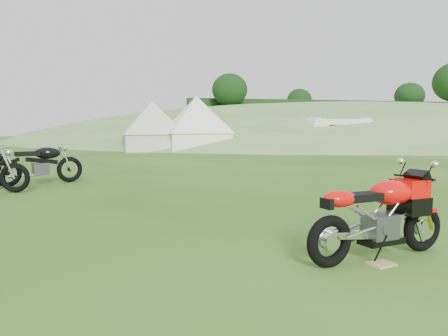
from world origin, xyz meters
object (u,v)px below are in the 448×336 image
object	(u,v)px
plywood_board	(381,264)
tent_left	(152,127)
caravan	(338,134)
sport_motorcycle	(379,210)
vintage_moto_d	(39,163)
tent_mid	(196,125)

from	to	relation	value
plywood_board	tent_left	bearing A→B (deg)	91.48
plywood_board	caravan	size ratio (longest dim) A/B	0.06
plywood_board	tent_left	distance (m)	21.61
sport_motorcycle	caravan	world-z (taller)	caravan
sport_motorcycle	plywood_board	size ratio (longest dim) A/B	6.91
sport_motorcycle	tent_left	world-z (taller)	tent_left
plywood_board	vintage_moto_d	xyz separation A→B (m)	(-4.43, 7.42, 0.52)
tent_mid	tent_left	bearing A→B (deg)	167.82
tent_left	caravan	xyz separation A→B (m)	(11.07, -1.28, -0.44)
vintage_moto_d	caravan	world-z (taller)	caravan
plywood_board	vintage_moto_d	distance (m)	8.66
sport_motorcycle	vintage_moto_d	size ratio (longest dim) A/B	0.88
plywood_board	vintage_moto_d	bearing A→B (deg)	120.84
tent_left	caravan	distance (m)	11.15
vintage_moto_d	caravan	distance (m)	19.72
plywood_board	vintage_moto_d	size ratio (longest dim) A/B	0.13
tent_mid	vintage_moto_d	bearing A→B (deg)	-116.99
tent_left	tent_mid	bearing A→B (deg)	-11.09
vintage_moto_d	plywood_board	bearing A→B (deg)	-83.95
tent_left	caravan	world-z (taller)	tent_left
vintage_moto_d	tent_mid	size ratio (longest dim) A/B	0.60
plywood_board	caravan	world-z (taller)	caravan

